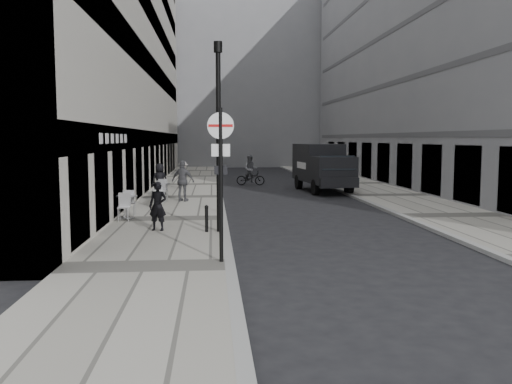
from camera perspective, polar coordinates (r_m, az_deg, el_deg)
The scene contains 19 objects.
ground at distance 10.42m, azimuth -2.25°, elevation -11.64°, with size 120.00×120.00×0.00m, color black.
sidewalk at distance 28.16m, azimuth -7.84°, elevation -0.59°, with size 4.00×60.00×0.12m, color #A6A296.
far_sidewalk at distance 29.64m, azimuth 13.91°, elevation -0.40°, with size 4.00×60.00×0.12m, color #A6A296.
building_left at distance 35.39m, azimuth -14.14°, elevation 15.08°, with size 4.00×45.00×18.00m, color #B8B3A8.
building_right at distance 37.97m, azimuth 18.50°, elevation 15.84°, with size 6.00×45.00×20.00m, color gray.
building_far at distance 66.44m, azimuth -3.00°, elevation 12.47°, with size 24.00×16.00×22.00m, color gray.
walking_man at distance 17.81m, azimuth -10.29°, elevation -1.47°, with size 0.58×0.38×1.59m, color black.
sign_post at distance 12.96m, azimuth -3.72°, elevation 2.97°, with size 0.64×0.14×3.70m.
lamppost at distance 17.24m, azimuth -3.97°, elevation 6.80°, with size 0.27×0.27×5.98m.
bollard_near at distance 22.27m, azimuth -3.93°, elevation -0.92°, with size 0.12×0.12×0.87m, color black.
bollard_far at distance 17.38m, azimuth -5.22°, elevation -2.89°, with size 0.11×0.11×0.81m, color black.
panel_van at distance 31.96m, azimuth 6.93°, elevation 2.85°, with size 2.72×6.06×2.77m.
cyclist at distance 35.96m, azimuth -0.58°, elevation 1.96°, with size 1.93×0.90×2.01m.
pedestrian_a at distance 25.93m, azimuth -7.70°, elevation 1.16°, with size 1.14×0.47×1.94m, color #4C4C50.
pedestrian_b at distance 32.34m, azimuth -7.69°, elevation 1.78°, with size 1.06×0.61×1.65m, color #A8A19B.
pedestrian_c at distance 28.21m, azimuth -10.09°, elevation 1.25°, with size 0.84×0.55×1.71m, color black.
cafe_table_near at distance 20.76m, azimuth -13.44°, elevation -1.33°, with size 0.78×1.77×1.01m.
cafe_table_mid at distance 24.28m, azimuth -10.25°, elevation -0.52°, with size 0.62×1.40×0.80m.
cafe_table_far at distance 26.09m, azimuth -9.86°, elevation 0.15°, with size 0.79×1.79×1.02m.
Camera 1 is at (-0.40, -9.95, 3.10)m, focal length 38.00 mm.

